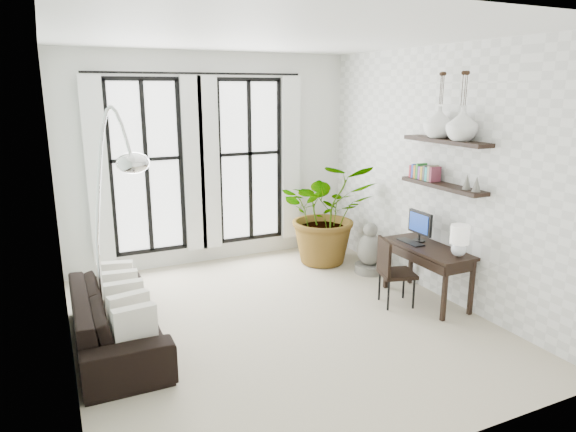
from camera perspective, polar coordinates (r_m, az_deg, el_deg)
floor at (r=6.18m, az=-0.95°, el=-11.62°), size 5.00×5.00×0.00m
ceiling at (r=5.59m, az=-1.09°, el=19.43°), size 5.00×5.00×0.00m
wall_left at (r=5.19m, az=-24.30°, el=0.84°), size 0.00×5.00×5.00m
wall_right at (r=6.89m, az=16.38°, el=4.50°), size 0.00×5.00×5.00m
wall_back at (r=7.99m, az=-8.42°, el=6.16°), size 4.50×0.00×4.50m
windows at (r=7.87m, az=-9.66°, el=5.70°), size 3.26×0.13×2.65m
wall_shelves at (r=6.63m, az=16.71°, el=5.23°), size 0.25×1.30×0.60m
sofa at (r=5.82m, az=-18.57°, el=-10.72°), size 0.85×2.12×0.62m
throw_pillows at (r=5.75m, az=-17.72°, el=-8.86°), size 0.40×1.52×0.40m
plant at (r=7.96m, az=4.35°, el=0.39°), size 1.78×1.67×1.60m
desk at (r=6.68m, az=15.57°, el=-3.75°), size 0.52×1.23×1.12m
desk_chair at (r=6.57m, az=11.41°, el=-5.65°), size 0.51×0.51×0.87m
arc_lamp at (r=5.54m, az=-18.79°, el=3.94°), size 0.76×0.55×2.51m
buddha at (r=7.69m, az=9.05°, el=-3.96°), size 0.42×0.42×0.76m
vase_a at (r=6.36m, az=18.79°, el=9.63°), size 0.37×0.37×0.38m
vase_b at (r=6.65m, az=16.40°, el=9.96°), size 0.37×0.37×0.38m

